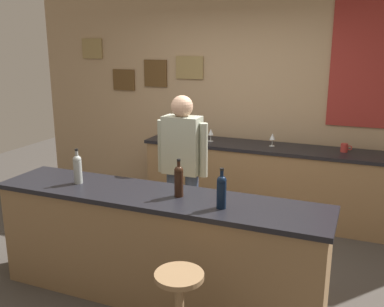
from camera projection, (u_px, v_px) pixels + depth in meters
The scene contains 12 objects.
ground_plane at pixel (177, 273), 4.05m from camera, with size 10.00×10.00×0.00m, color #423D38.
back_wall at pixel (244, 97), 5.50m from camera, with size 6.00×0.09×2.80m.
bar_counter at pixel (157, 246), 3.58m from camera, with size 2.78×0.60×0.92m.
side_counter at pixel (262, 181), 5.27m from camera, with size 2.93×0.56×0.90m.
bartender at pixel (182, 165), 4.21m from camera, with size 0.52×0.21×1.62m.
bar_stool at pixel (179, 304), 2.80m from camera, with size 0.32×0.32×0.68m.
wine_bottle_a at pixel (78, 168), 3.70m from camera, with size 0.07×0.07×0.31m.
wine_bottle_b at pixel (179, 180), 3.39m from camera, with size 0.07×0.07×0.31m.
wine_bottle_c at pixel (221, 191), 3.14m from camera, with size 0.07×0.07×0.31m.
wine_glass_a at pixel (211, 133), 5.36m from camera, with size 0.07×0.07×0.16m.
wine_glass_b at pixel (272, 137), 5.11m from camera, with size 0.07×0.07×0.16m.
coffee_mug at pixel (345, 148), 4.86m from camera, with size 0.12×0.08×0.09m.
Camera 1 is at (1.51, -3.31, 2.11)m, focal length 40.43 mm.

